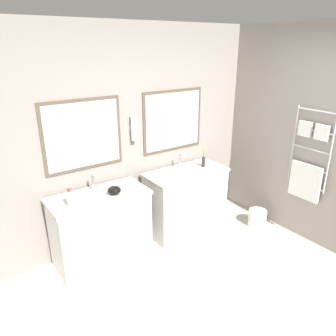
# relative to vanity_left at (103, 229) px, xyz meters

# --- Properties ---
(ground_plane) EXTENTS (16.00, 16.00, 0.00)m
(ground_plane) POSITION_rel_vanity_left_xyz_m (0.71, -1.69, -0.43)
(ground_plane) COLOR #BCB5A8
(wall_back) EXTENTS (4.82, 0.14, 2.60)m
(wall_back) POSITION_rel_vanity_left_xyz_m (0.70, 0.36, 0.88)
(wall_back) COLOR gray
(wall_back) RESTS_ON ground_plane
(wall_right) EXTENTS (0.13, 4.03, 2.60)m
(wall_right) POSITION_rel_vanity_left_xyz_m (2.35, -0.78, 0.87)
(wall_right) COLOR gray
(wall_right) RESTS_ON ground_plane
(vanity_left) EXTENTS (1.07, 0.58, 0.84)m
(vanity_left) POSITION_rel_vanity_left_xyz_m (0.00, 0.00, 0.00)
(vanity_left) COLOR white
(vanity_left) RESTS_ON ground_plane
(vanity_right) EXTENTS (1.07, 0.58, 0.84)m
(vanity_right) POSITION_rel_vanity_left_xyz_m (1.20, 0.00, 0.00)
(vanity_right) COLOR white
(vanity_right) RESTS_ON ground_plane
(faucet_left) EXTENTS (0.17, 0.13, 0.21)m
(faucet_left) POSITION_rel_vanity_left_xyz_m (0.00, 0.15, 0.51)
(faucet_left) COLOR silver
(faucet_left) RESTS_ON vanity_left
(faucet_right) EXTENTS (0.17, 0.13, 0.21)m
(faucet_right) POSITION_rel_vanity_left_xyz_m (1.20, 0.15, 0.51)
(faucet_right) COLOR silver
(faucet_right) RESTS_ON vanity_right
(toiletry_bottle) EXTENTS (0.06, 0.06, 0.19)m
(toiletry_bottle) POSITION_rel_vanity_left_xyz_m (-0.34, -0.05, 0.50)
(toiletry_bottle) COLOR silver
(toiletry_bottle) RESTS_ON vanity_left
(amenity_bowl) EXTENTS (0.14, 0.14, 0.09)m
(amenity_bowl) POSITION_rel_vanity_left_xyz_m (0.15, -0.04, 0.45)
(amenity_bowl) COLOR black
(amenity_bowl) RESTS_ON vanity_left
(flower_vase) EXTENTS (0.05, 0.05, 0.27)m
(flower_vase) POSITION_rel_vanity_left_xyz_m (1.49, 0.03, 0.51)
(flower_vase) COLOR #332D2D
(flower_vase) RESTS_ON vanity_right
(soap_dish) EXTENTS (0.12, 0.08, 0.04)m
(soap_dish) POSITION_rel_vanity_left_xyz_m (0.92, -0.11, 0.42)
(soap_dish) COLOR white
(soap_dish) RESTS_ON vanity_right
(waste_bin) EXTENTS (0.25, 0.25, 0.23)m
(waste_bin) POSITION_rel_vanity_left_xyz_m (2.06, -0.49, -0.31)
(waste_bin) COLOR silver
(waste_bin) RESTS_ON ground_plane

